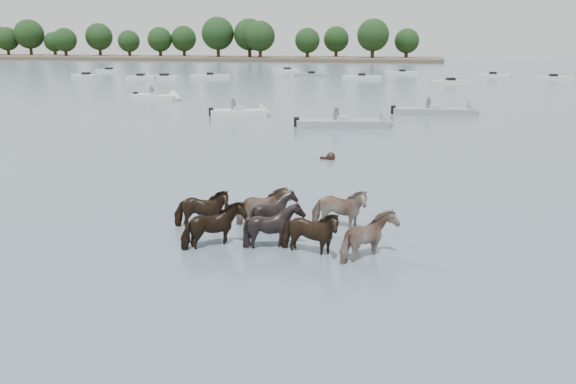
# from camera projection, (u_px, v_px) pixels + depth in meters

# --- Properties ---
(ground) EXTENTS (400.00, 400.00, 0.00)m
(ground) POSITION_uv_depth(u_px,v_px,m) (174.00, 246.00, 15.52)
(ground) COLOR #4D5E6E
(ground) RESTS_ON ground
(shoreline) EXTENTS (160.00, 30.00, 1.00)m
(shoreline) POSITION_uv_depth(u_px,v_px,m) (171.00, 58.00, 172.25)
(shoreline) COLOR #4C4233
(shoreline) RESTS_ON ground
(pony_herd) EXTENTS (6.78, 4.09, 1.48)m
(pony_herd) POSITION_uv_depth(u_px,v_px,m) (280.00, 223.00, 15.92)
(pony_herd) COLOR black
(pony_herd) RESTS_ON ground
(swimming_pony) EXTENTS (0.72, 0.44, 0.44)m
(swimming_pony) POSITION_uv_depth(u_px,v_px,m) (330.00, 157.00, 26.87)
(swimming_pony) COLOR black
(swimming_pony) RESTS_ON ground
(motorboat_a) EXTENTS (4.79, 2.98, 1.92)m
(motorboat_a) POSITION_uv_depth(u_px,v_px,m) (248.00, 113.00, 42.35)
(motorboat_a) COLOR silver
(motorboat_a) RESTS_ON ground
(motorboat_b) EXTENTS (6.59, 3.06, 1.92)m
(motorboat_b) POSITION_uv_depth(u_px,v_px,m) (355.00, 124.00, 36.87)
(motorboat_b) COLOR gray
(motorboat_b) RESTS_ON ground
(motorboat_c) EXTENTS (6.78, 2.55, 1.92)m
(motorboat_c) POSITION_uv_depth(u_px,v_px,m) (444.00, 112.00, 43.22)
(motorboat_c) COLOR gray
(motorboat_c) RESTS_ON ground
(motorboat_f) EXTENTS (5.54, 2.54, 1.92)m
(motorboat_f) POSITION_uv_depth(u_px,v_px,m) (163.00, 98.00, 53.94)
(motorboat_f) COLOR silver
(motorboat_f) RESTS_ON ground
(distant_flotilla) EXTENTS (105.93, 27.09, 0.93)m
(distant_flotilla) POSITION_uv_depth(u_px,v_px,m) (376.00, 77.00, 84.96)
(distant_flotilla) COLOR silver
(distant_flotilla) RESTS_ON ground
(treeline) EXTENTS (146.47, 21.45, 12.41)m
(treeline) POSITION_uv_depth(u_px,v_px,m) (166.00, 37.00, 172.41)
(treeline) COLOR #382619
(treeline) RESTS_ON ground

